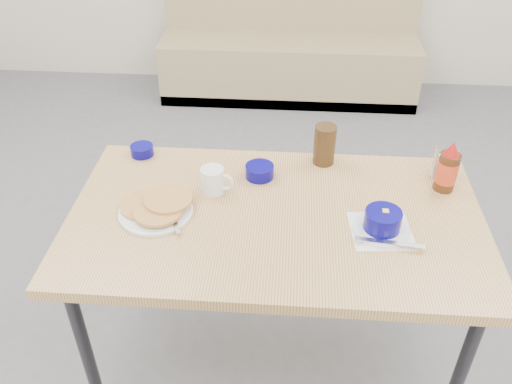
# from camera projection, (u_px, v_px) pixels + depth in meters

# --- Properties ---
(booth_bench) EXTENTS (1.90, 0.56, 1.22)m
(booth_bench) POSITION_uv_depth(u_px,v_px,m) (290.00, 48.00, 4.10)
(booth_bench) COLOR tan
(booth_bench) RESTS_ON ground
(dining_table) EXTENTS (1.40, 0.80, 0.76)m
(dining_table) POSITION_uv_depth(u_px,v_px,m) (275.00, 229.00, 1.86)
(dining_table) COLOR tan
(dining_table) RESTS_ON ground
(pancake_plate) EXTENTS (0.25, 0.25, 0.04)m
(pancake_plate) POSITION_uv_depth(u_px,v_px,m) (157.00, 208.00, 1.83)
(pancake_plate) COLOR white
(pancake_plate) RESTS_ON dining_table
(coffee_mug) EXTENTS (0.12, 0.08, 0.09)m
(coffee_mug) POSITION_uv_depth(u_px,v_px,m) (214.00, 180.00, 1.91)
(coffee_mug) COLOR white
(coffee_mug) RESTS_ON dining_table
(grits_setting) EXTENTS (0.23, 0.21, 0.08)m
(grits_setting) POSITION_uv_depth(u_px,v_px,m) (382.00, 223.00, 1.74)
(grits_setting) COLOR white
(grits_setting) RESTS_ON dining_table
(creamer_bowl) EXTENTS (0.09, 0.09, 0.04)m
(creamer_bowl) POSITION_uv_depth(u_px,v_px,m) (142.00, 150.00, 2.12)
(creamer_bowl) COLOR #08046B
(creamer_bowl) RESTS_ON dining_table
(butter_bowl) EXTENTS (0.11, 0.11, 0.05)m
(butter_bowl) POSITION_uv_depth(u_px,v_px,m) (260.00, 171.00, 2.00)
(butter_bowl) COLOR #08046B
(butter_bowl) RESTS_ON dining_table
(amber_tumbler) EXTENTS (0.09, 0.09, 0.16)m
(amber_tumbler) POSITION_uv_depth(u_px,v_px,m) (325.00, 145.00, 2.04)
(amber_tumbler) COLOR #382511
(amber_tumbler) RESTS_ON dining_table
(condiment_caddy) EXTENTS (0.10, 0.06, 0.11)m
(condiment_caddy) POSITION_uv_depth(u_px,v_px,m) (445.00, 167.00, 1.99)
(condiment_caddy) COLOR silver
(condiment_caddy) RESTS_ON dining_table
(syrup_bottle) EXTENTS (0.07, 0.07, 0.19)m
(syrup_bottle) POSITION_uv_depth(u_px,v_px,m) (447.00, 169.00, 1.90)
(syrup_bottle) COLOR #47230F
(syrup_bottle) RESTS_ON dining_table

